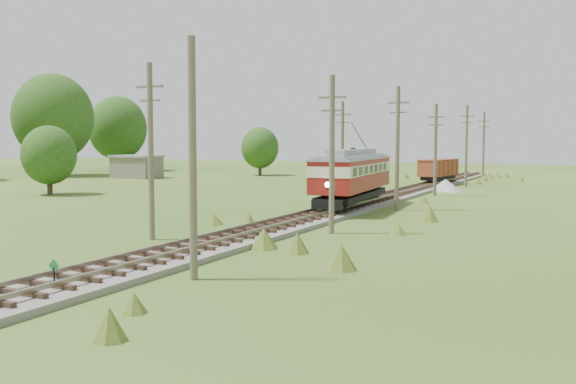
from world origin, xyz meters
The scene contains 19 objects.
ground centered at (0.00, 0.00, 0.00)m, with size 260.00×260.00×0.00m, color #295118.
railbed_main centered at (0.00, 34.00, 0.19)m, with size 3.60×96.00×0.57m.
switch_marker centered at (-0.20, 1.50, 0.63)m, with size 0.45×0.06×1.08m.
streetcar centered at (0.00, 30.39, 2.70)m, with size 4.11×12.93×5.86m.
gondola centered at (0.00, 58.94, 1.85)m, with size 3.30×7.45×2.39m.
gravel_pile centered at (2.77, 50.20, 0.57)m, with size 3.36×3.56×1.22m.
utility_pole_r_1 centered at (3.10, 5.00, 4.40)m, with size 0.30×0.30×8.80m.
utility_pole_r_2 centered at (3.30, 18.00, 4.42)m, with size 1.60×0.30×8.60m.
utility_pole_r_3 centered at (3.20, 31.00, 4.63)m, with size 1.60×0.30×9.00m.
utility_pole_r_4 centered at (3.00, 44.00, 4.32)m, with size 1.60×0.30×8.40m.
utility_pole_r_5 centered at (3.40, 57.00, 4.58)m, with size 1.60×0.30×8.90m.
utility_pole_r_6 centered at (3.20, 70.00, 4.47)m, with size 1.60×0.30×8.70m.
utility_pole_l_a centered at (-4.20, 12.00, 4.63)m, with size 1.60×0.30×9.00m.
utility_pole_l_b centered at (-4.50, 40.00, 4.42)m, with size 1.60×0.30×8.60m.
tree_left_4 centered at (-54.00, 54.00, 8.37)m, with size 11.34×11.34×14.61m.
tree_left_5 centered at (-56.00, 70.00, 7.12)m, with size 9.66×9.66×12.44m.
tree_mid_a centered at (-28.00, 68.00, 4.02)m, with size 5.46×5.46×7.03m.
tree_mid_c centered at (-30.00, 30.00, 3.71)m, with size 5.04×5.04×6.49m.
shed centered at (-40.00, 55.00, 1.57)m, with size 6.40×4.40×3.10m.
Camera 1 is at (16.26, -14.36, 5.09)m, focal length 40.00 mm.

